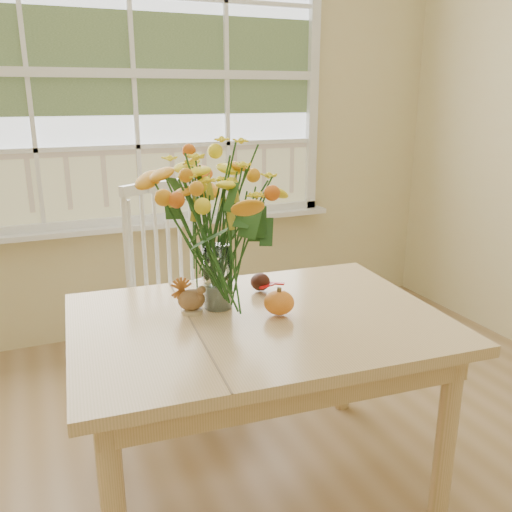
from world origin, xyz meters
name	(u,v)px	position (x,y,z in m)	size (l,w,h in m)	color
wall_back	(134,110)	(0.00, 2.25, 1.35)	(4.00, 0.02, 2.70)	beige
window	(134,77)	(0.00, 2.21, 1.53)	(2.42, 0.12, 1.74)	silver
dining_table	(258,341)	(0.08, 0.65, 0.60)	(1.35, 1.01, 0.69)	tan
windsor_chair	(181,282)	(0.02, 1.44, 0.57)	(0.57, 0.56, 1.02)	white
flower_vase	(216,215)	(-0.01, 0.80, 1.04)	(0.49, 0.49, 0.58)	white
pumpkin	(279,304)	(0.16, 0.64, 0.73)	(0.11, 0.11, 0.08)	orange
turkey_figurine	(191,300)	(-0.12, 0.78, 0.74)	(0.11, 0.09, 0.12)	#CCB78C
dark_gourd	(260,283)	(0.20, 0.89, 0.72)	(0.13, 0.09, 0.07)	#38160F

